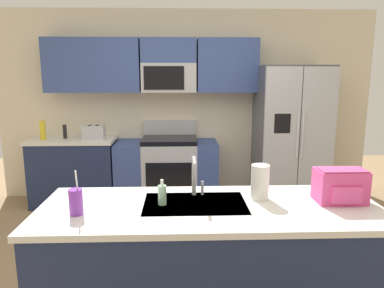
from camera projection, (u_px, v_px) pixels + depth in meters
The scene contains 14 objects.
ground_plane at pixel (191, 271), 3.24m from camera, with size 9.00×9.00×0.00m, color #997A56.
kitchen_wall_unit at pixel (176, 94), 4.99m from camera, with size 5.20×0.43×2.60m.
back_counter at pixel (75, 171), 4.86m from camera, with size 1.11×0.63×0.90m.
range_oven at pixel (167, 171), 4.91m from camera, with size 1.36×0.61×1.10m.
refrigerator at pixel (290, 136), 4.80m from camera, with size 0.90×0.76×1.85m.
island_counter at pixel (210, 268), 2.44m from camera, with size 2.24×0.83×0.90m.
toaster at pixel (94, 132), 4.72m from camera, with size 0.28×0.16×0.18m.
pepper_mill at pixel (65, 132), 4.75m from camera, with size 0.05×0.05×0.18m, color black.
bottle_yellow at pixel (43, 130), 4.68m from camera, with size 0.08×0.08×0.25m, color yellow.
sink_faucet at pixel (195, 173), 2.50m from camera, with size 0.08×0.21×0.28m.
drink_cup_purple at pixel (76, 202), 2.19m from camera, with size 0.08×0.08×0.28m.
soap_dispenser at pixel (162, 195), 2.36m from camera, with size 0.06×0.06×0.17m.
paper_towel_roll at pixel (260, 182), 2.46m from camera, with size 0.12×0.12×0.24m, color white.
backpack at pixel (340, 185), 2.40m from camera, with size 0.32×0.22×0.23m.
Camera 1 is at (-0.09, -2.95, 1.75)m, focal length 33.65 mm.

